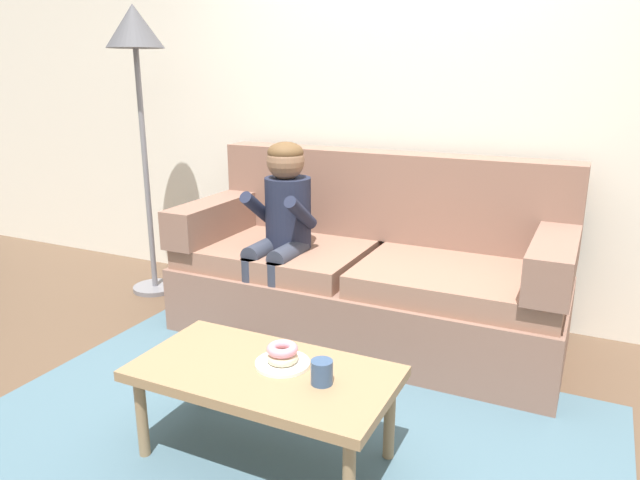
{
  "coord_description": "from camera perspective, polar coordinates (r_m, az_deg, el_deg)",
  "views": [
    {
      "loc": [
        1.06,
        -2.13,
        1.47
      ],
      "look_at": [
        -0.17,
        0.45,
        0.65
      ],
      "focal_mm": 33.07,
      "sensor_mm": 36.0,
      "label": 1
    }
  ],
  "objects": [
    {
      "name": "donut_second",
      "position": [
        2.27,
        -3.67,
        -10.47
      ],
      "size": [
        0.16,
        0.16,
        0.04
      ],
      "primitive_type": "torus",
      "rotation": [
        0.0,
        0.0,
        2.64
      ],
      "color": "pink",
      "rests_on": "donut"
    },
    {
      "name": "plate",
      "position": [
        2.3,
        -3.64,
        -11.83
      ],
      "size": [
        0.21,
        0.21,
        0.01
      ],
      "primitive_type": "cylinder",
      "color": "white",
      "rests_on": "coffee_table"
    },
    {
      "name": "couch",
      "position": [
        3.38,
        4.81,
        -3.28
      ],
      "size": [
        2.14,
        0.9,
        1.02
      ],
      "color": "#846051",
      "rests_on": "ground"
    },
    {
      "name": "floor_lamp",
      "position": [
        4.03,
        -17.36,
        16.72
      ],
      "size": [
        0.36,
        0.36,
        1.87
      ],
      "color": "slate",
      "rests_on": "ground"
    },
    {
      "name": "coffee_table",
      "position": [
        2.3,
        -5.43,
        -13.23
      ],
      "size": [
        0.99,
        0.52,
        0.39
      ],
      "color": "#937551",
      "rests_on": "ground"
    },
    {
      "name": "wall_back",
      "position": [
        3.69,
        9.1,
        14.73
      ],
      "size": [
        8.0,
        0.1,
        2.8
      ],
      "primitive_type": "cube",
      "color": "silver",
      "rests_on": "ground"
    },
    {
      "name": "mug",
      "position": [
        2.16,
        0.18,
        -12.67
      ],
      "size": [
        0.08,
        0.08,
        0.09
      ],
      "primitive_type": "cylinder",
      "color": "#334C72",
      "rests_on": "coffee_table"
    },
    {
      "name": "area_rug",
      "position": [
        2.61,
        -3.43,
        -18.16
      ],
      "size": [
        2.65,
        1.69,
        0.01
      ],
      "primitive_type": "cube",
      "color": "#476675",
      "rests_on": "ground"
    },
    {
      "name": "ground",
      "position": [
        2.8,
        -0.86,
        -15.69
      ],
      "size": [
        10.0,
        10.0,
        0.0
      ],
      "primitive_type": "plane",
      "color": "brown"
    },
    {
      "name": "person_child",
      "position": [
        3.28,
        -3.75,
        1.87
      ],
      "size": [
        0.34,
        0.58,
        1.1
      ],
      "color": "#1E2338",
      "rests_on": "ground"
    },
    {
      "name": "donut",
      "position": [
        2.29,
        -3.65,
        -11.28
      ],
      "size": [
        0.12,
        0.12,
        0.04
      ],
      "primitive_type": "torus",
      "rotation": [
        0.0,
        0.0,
        1.53
      ],
      "color": "beige",
      "rests_on": "plate"
    }
  ]
}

